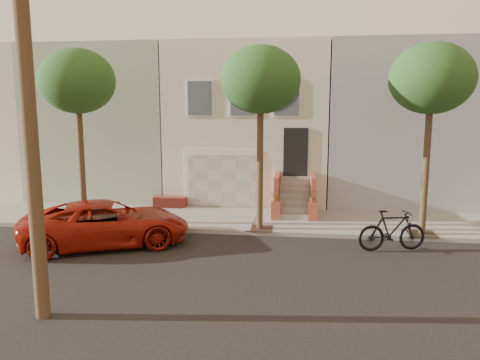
# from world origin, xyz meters

# --- Properties ---
(ground) EXTENTS (90.00, 90.00, 0.00)m
(ground) POSITION_xyz_m (0.00, 0.00, 0.00)
(ground) COLOR black
(ground) RESTS_ON ground
(sidewalk) EXTENTS (40.00, 3.70, 0.15)m
(sidewalk) POSITION_xyz_m (0.00, 5.35, 0.07)
(sidewalk) COLOR gray
(sidewalk) RESTS_ON ground
(house_row) EXTENTS (33.10, 11.70, 7.00)m
(house_row) POSITION_xyz_m (0.00, 11.19, 3.64)
(house_row) COLOR beige
(house_row) RESTS_ON sidewalk
(tree_left) EXTENTS (2.70, 2.57, 6.30)m
(tree_left) POSITION_xyz_m (-5.50, 3.90, 5.26)
(tree_left) COLOR #2D2116
(tree_left) RESTS_ON sidewalk
(tree_mid) EXTENTS (2.70, 2.57, 6.30)m
(tree_mid) POSITION_xyz_m (1.00, 3.90, 5.26)
(tree_mid) COLOR #2D2116
(tree_mid) RESTS_ON sidewalk
(tree_right) EXTENTS (2.70, 2.57, 6.30)m
(tree_right) POSITION_xyz_m (6.50, 3.90, 5.26)
(tree_right) COLOR #2D2116
(tree_right) RESTS_ON sidewalk
(pickup_truck) EXTENTS (5.72, 4.27, 1.44)m
(pickup_truck) POSITION_xyz_m (-3.73, 1.81, 0.72)
(pickup_truck) COLOR #99190C
(pickup_truck) RESTS_ON ground
(motorcycle) EXTENTS (2.22, 1.09, 1.29)m
(motorcycle) POSITION_xyz_m (5.21, 2.38, 0.64)
(motorcycle) COLOR black
(motorcycle) RESTS_ON ground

